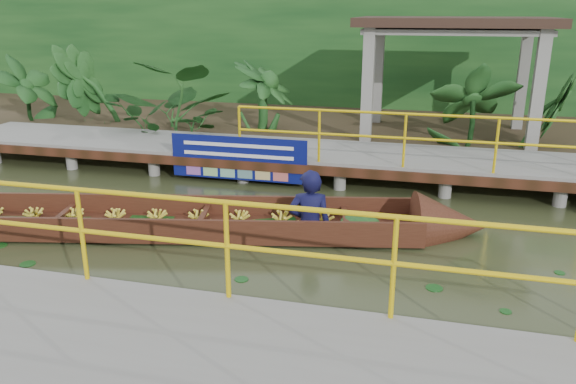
# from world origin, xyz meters

# --- Properties ---
(ground) EXTENTS (80.00, 80.00, 0.00)m
(ground) POSITION_xyz_m (0.00, 0.00, 0.00)
(ground) COLOR #30351A
(ground) RESTS_ON ground
(land_strip) EXTENTS (30.00, 8.00, 0.45)m
(land_strip) POSITION_xyz_m (0.00, 7.50, 0.23)
(land_strip) COLOR #332B19
(land_strip) RESTS_ON ground
(far_dock) EXTENTS (16.00, 2.06, 1.66)m
(far_dock) POSITION_xyz_m (0.02, 3.43, 0.48)
(far_dock) COLOR gray
(far_dock) RESTS_ON ground
(pavilion) EXTENTS (4.40, 3.00, 3.00)m
(pavilion) POSITION_xyz_m (3.00, 6.30, 2.82)
(pavilion) COLOR gray
(pavilion) RESTS_ON ground
(foliage_backdrop) EXTENTS (30.00, 0.80, 4.00)m
(foliage_backdrop) POSITION_xyz_m (0.00, 10.00, 2.00)
(foliage_backdrop) COLOR #123916
(foliage_backdrop) RESTS_ON ground
(vendor_boat) EXTENTS (11.21, 3.40, 2.38)m
(vendor_boat) POSITION_xyz_m (-1.51, -0.19, 0.25)
(vendor_boat) COLOR #36190E
(vendor_boat) RESTS_ON ground
(blue_banner) EXTENTS (2.81, 0.04, 0.88)m
(blue_banner) POSITION_xyz_m (-1.02, 2.48, 0.56)
(blue_banner) COLOR #0B125D
(blue_banner) RESTS_ON ground
(tropical_plants) EXTENTS (14.62, 1.62, 2.02)m
(tropical_plants) POSITION_xyz_m (-1.75, 5.30, 1.46)
(tropical_plants) COLOR #123916
(tropical_plants) RESTS_ON ground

